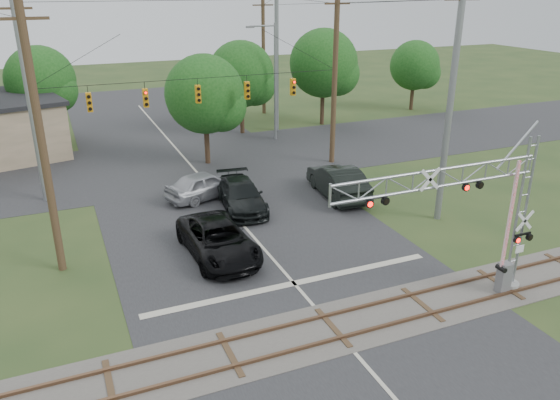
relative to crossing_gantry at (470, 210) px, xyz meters
name	(u,v)px	position (x,y,z in m)	size (l,w,h in m)	color
ground	(361,360)	(-5.46, -1.64, -4.02)	(160.00, 160.00, 0.00)	#293F1D
road_main	(257,241)	(-5.46, 8.36, -4.01)	(14.00, 90.00, 0.02)	#28282B
road_cross	(188,162)	(-5.46, 22.36, -4.01)	(90.00, 12.00, 0.02)	#28282B
railroad_track	(333,328)	(-5.46, 0.36, -3.99)	(90.00, 3.20, 0.17)	#4D4642
crossing_gantry	(470,210)	(0.00, 0.00, 0.00)	(9.13, 0.84, 6.56)	gray
traffic_signal_span	(213,90)	(-4.52, 18.36, 1.70)	(19.34, 0.36, 11.50)	gray
pickup_black	(218,240)	(-7.64, 7.61, -3.20)	(2.71, 5.88, 1.63)	black
car_dark	(241,195)	(-4.74, 12.70, -3.23)	(2.22, 5.46, 1.58)	black
sedan_silver	(205,185)	(-6.20, 15.11, -3.20)	(1.93, 4.80, 1.64)	#96989D
suv_dark	(338,181)	(1.20, 12.28, -3.08)	(1.99, 5.72, 1.88)	black
streetlight	(273,76)	(2.53, 25.67, 1.08)	(2.43, 0.25, 9.13)	gray
utility_poles	(215,81)	(-3.56, 21.15, 1.78)	(24.91, 28.19, 11.92)	#493222
treeline	(147,77)	(-6.64, 29.64, 1.04)	(53.36, 20.35, 8.62)	#3A281A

